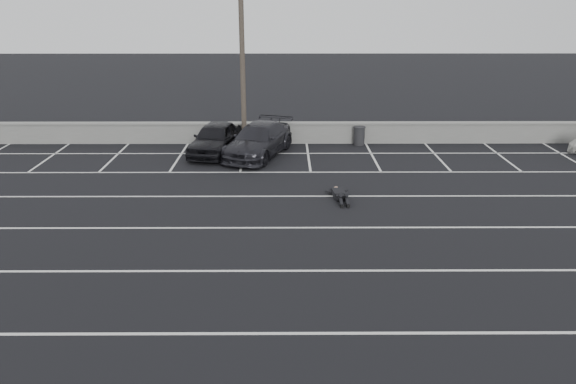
{
  "coord_description": "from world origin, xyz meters",
  "views": [
    {
      "loc": [
        -0.07,
        -13.71,
        7.12
      ],
      "look_at": [
        0.01,
        3.65,
        1.0
      ],
      "focal_mm": 35.0,
      "sensor_mm": 36.0,
      "label": 1
    }
  ],
  "objects_px": {
    "car_right": "(259,140)",
    "person": "(339,191)",
    "car_left": "(215,138)",
    "trash_bin": "(359,136)",
    "utility_pole": "(242,51)"
  },
  "relations": [
    {
      "from": "car_right",
      "to": "person",
      "type": "xyz_separation_m",
      "value": [
        3.23,
        -5.69,
        -0.5
      ]
    },
    {
      "from": "car_left",
      "to": "person",
      "type": "distance_m",
      "value": 8.04
    },
    {
      "from": "trash_bin",
      "to": "car_left",
      "type": "bearing_deg",
      "value": -167.09
    },
    {
      "from": "person",
      "to": "car_right",
      "type": "bearing_deg",
      "value": 113.16
    },
    {
      "from": "person",
      "to": "utility_pole",
      "type": "bearing_deg",
      "value": 112.48
    },
    {
      "from": "car_right",
      "to": "utility_pole",
      "type": "bearing_deg",
      "value": 135.55
    },
    {
      "from": "car_left",
      "to": "utility_pole",
      "type": "xyz_separation_m",
      "value": [
        1.28,
        1.2,
        3.88
      ]
    },
    {
      "from": "car_left",
      "to": "utility_pole",
      "type": "distance_m",
      "value": 4.26
    },
    {
      "from": "trash_bin",
      "to": "person",
      "type": "relative_size",
      "value": 0.39
    },
    {
      "from": "car_left",
      "to": "car_right",
      "type": "height_order",
      "value": "car_left"
    },
    {
      "from": "car_right",
      "to": "utility_pole",
      "type": "height_order",
      "value": "utility_pole"
    },
    {
      "from": "utility_pole",
      "to": "person",
      "type": "distance_m",
      "value": 9.37
    },
    {
      "from": "car_right",
      "to": "car_left",
      "type": "bearing_deg",
      "value": -170.49
    },
    {
      "from": "utility_pole",
      "to": "person",
      "type": "xyz_separation_m",
      "value": [
        4.0,
        -7.24,
        -4.39
      ]
    },
    {
      "from": "utility_pole",
      "to": "car_right",
      "type": "bearing_deg",
      "value": -63.66
    }
  ]
}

